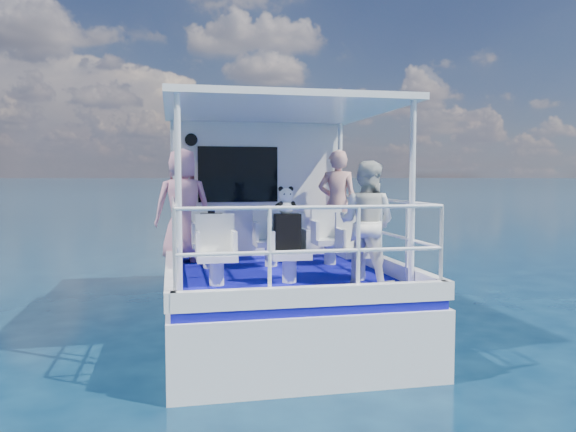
# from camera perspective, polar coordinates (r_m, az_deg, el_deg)

# --- Properties ---
(ground) EXTENTS (2000.00, 2000.00, 0.00)m
(ground) POSITION_cam_1_polar(r_m,az_deg,el_deg) (8.28, -1.47, -11.48)
(ground) COLOR #071D33
(ground) RESTS_ON ground
(hull) EXTENTS (3.00, 7.00, 1.60)m
(hull) POSITION_cam_1_polar(r_m,az_deg,el_deg) (9.23, -2.60, -9.85)
(hull) COLOR white
(hull) RESTS_ON ground
(deck) EXTENTS (2.90, 6.90, 0.10)m
(deck) POSITION_cam_1_polar(r_m,az_deg,el_deg) (9.07, -2.62, -4.63)
(deck) COLOR #0C0A8C
(deck) RESTS_ON hull
(cabin) EXTENTS (2.85, 2.00, 2.20)m
(cabin) POSITION_cam_1_polar(r_m,az_deg,el_deg) (10.25, -3.80, 2.82)
(cabin) COLOR white
(cabin) RESTS_ON deck
(canopy) EXTENTS (3.00, 3.20, 0.08)m
(canopy) POSITION_cam_1_polar(r_m,az_deg,el_deg) (7.84, -1.25, 10.82)
(canopy) COLOR white
(canopy) RESTS_ON cabin
(canopy_posts) EXTENTS (2.77, 2.97, 2.20)m
(canopy_posts) POSITION_cam_1_polar(r_m,az_deg,el_deg) (7.74, -1.17, 2.45)
(canopy_posts) COLOR white
(canopy_posts) RESTS_ON deck
(railings) EXTENTS (2.84, 3.59, 1.00)m
(railings) POSITION_cam_1_polar(r_m,az_deg,el_deg) (7.46, -0.70, -2.23)
(railings) COLOR white
(railings) RESTS_ON deck
(seat_port_fwd) EXTENTS (0.48, 0.46, 0.38)m
(seat_port_fwd) POSITION_cam_1_polar(r_m,az_deg,el_deg) (8.15, -7.99, -3.94)
(seat_port_fwd) COLOR white
(seat_port_fwd) RESTS_ON deck
(seat_center_fwd) EXTENTS (0.48, 0.46, 0.38)m
(seat_center_fwd) POSITION_cam_1_polar(r_m,az_deg,el_deg) (8.25, -1.73, -3.80)
(seat_center_fwd) COLOR white
(seat_center_fwd) RESTS_ON deck
(seat_stbd_fwd) EXTENTS (0.48, 0.46, 0.38)m
(seat_stbd_fwd) POSITION_cam_1_polar(r_m,az_deg,el_deg) (8.46, 4.29, -3.62)
(seat_stbd_fwd) COLOR white
(seat_stbd_fwd) RESTS_ON deck
(seat_port_aft) EXTENTS (0.48, 0.46, 0.38)m
(seat_port_aft) POSITION_cam_1_polar(r_m,az_deg,el_deg) (6.86, -7.27, -5.42)
(seat_port_aft) COLOR white
(seat_port_aft) RESTS_ON deck
(seat_center_aft) EXTENTS (0.48, 0.46, 0.38)m
(seat_center_aft) POSITION_cam_1_polar(r_m,az_deg,el_deg) (6.99, 0.14, -5.21)
(seat_center_aft) COLOR white
(seat_center_aft) RESTS_ON deck
(seat_stbd_aft) EXTENTS (0.48, 0.46, 0.38)m
(seat_stbd_aft) POSITION_cam_1_polar(r_m,az_deg,el_deg) (7.23, 7.16, -4.94)
(seat_stbd_aft) COLOR white
(seat_stbd_aft) RESTS_ON deck
(passenger_port_fwd) EXTENTS (0.70, 0.53, 1.74)m
(passenger_port_fwd) POSITION_cam_1_polar(r_m,az_deg,el_deg) (8.74, -10.62, 1.05)
(passenger_port_fwd) COLOR pink
(passenger_port_fwd) RESTS_ON deck
(passenger_stbd_fwd) EXTENTS (0.75, 0.64, 1.75)m
(passenger_stbd_fwd) POSITION_cam_1_polar(r_m,az_deg,el_deg) (9.14, 5.05, 1.25)
(passenger_stbd_fwd) COLOR #E4A194
(passenger_stbd_fwd) RESTS_ON deck
(passenger_stbd_aft) EXTENTS (0.92, 0.91, 1.50)m
(passenger_stbd_aft) POSITION_cam_1_polar(r_m,az_deg,el_deg) (6.86, 7.99, -0.71)
(passenger_stbd_aft) COLOR white
(passenger_stbd_aft) RESTS_ON deck
(backpack_port) EXTENTS (0.31, 0.18, 0.41)m
(backpack_port) POSITION_cam_1_polar(r_m,az_deg,el_deg) (8.03, -7.77, -1.21)
(backpack_port) COLOR black
(backpack_port) RESTS_ON seat_port_fwd
(backpack_center) EXTENTS (0.32, 0.18, 0.47)m
(backpack_center) POSITION_cam_1_polar(r_m,az_deg,el_deg) (6.91, -0.06, -1.75)
(backpack_center) COLOR black
(backpack_center) RESTS_ON seat_center_aft
(compact_camera) EXTENTS (0.10, 0.06, 0.06)m
(compact_camera) POSITION_cam_1_polar(r_m,az_deg,el_deg) (8.00, -7.80, 0.46)
(compact_camera) COLOR black
(compact_camera) RESTS_ON backpack_port
(panda) EXTENTS (0.22, 0.18, 0.33)m
(panda) POSITION_cam_1_polar(r_m,az_deg,el_deg) (6.88, -0.22, 1.60)
(panda) COLOR silver
(panda) RESTS_ON backpack_center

